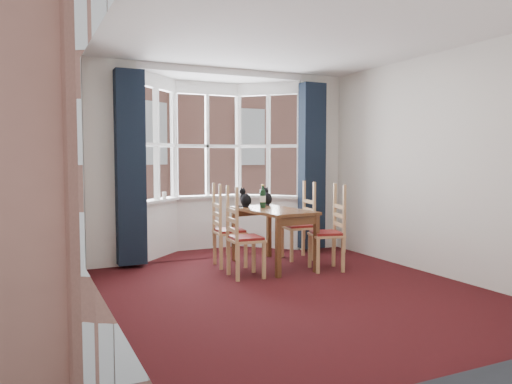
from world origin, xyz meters
TOP-DOWN VIEW (x-y plane):
  - floor at (0.00, 0.00)m, footprint 4.50×4.50m
  - ceiling at (0.00, 0.00)m, footprint 4.50×4.50m
  - wall_left at (-2.00, 0.00)m, footprint 0.00×4.50m
  - wall_right at (2.00, 0.00)m, footprint 0.00×4.50m
  - wall_near at (0.00, -2.25)m, footprint 4.00×0.00m
  - wall_back_pier_left at (-1.65, 2.25)m, footprint 0.70×0.12m
  - wall_back_pier_right at (1.65, 2.25)m, footprint 0.70×0.12m
  - bay_window at (0.00, 2.75)m, footprint 2.76×0.94m
  - curtain_left at (-1.42, 2.07)m, footprint 0.38×0.22m
  - curtain_right at (1.42, 2.07)m, footprint 0.38×0.22m
  - dining_table at (0.35, 1.32)m, footprint 0.79×1.33m
  - chair_left_near at (-0.33, 0.93)m, footprint 0.43×0.45m
  - chair_left_far at (-0.27, 1.59)m, footprint 0.45×0.46m
  - chair_right_near at (0.97, 0.80)m, footprint 0.49×0.51m
  - chair_right_far at (0.99, 1.60)m, footprint 0.45×0.46m
  - cat_left at (0.13, 1.76)m, footprint 0.21×0.24m
  - cat_right at (0.53, 1.88)m, footprint 0.17×0.22m
  - wine_bottle at (0.31, 1.56)m, footprint 0.08×0.08m
  - candle_tall at (-0.82, 2.60)m, footprint 0.06×0.06m
  - street at (0.00, 32.25)m, footprint 80.00×80.00m
  - tenement_building at (0.00, 14.01)m, footprint 18.40×7.80m

SIDE VIEW (x-z plane):
  - street at x=0.00m, z-range -6.00..-6.00m
  - floor at x=0.00m, z-range 0.00..0.00m
  - chair_left_near at x=-0.33m, z-range 0.01..0.93m
  - chair_left_far at x=-0.27m, z-range 0.01..0.93m
  - chair_right_near at x=0.97m, z-range 0.01..0.93m
  - chair_right_far at x=0.99m, z-range 0.01..0.93m
  - dining_table at x=0.35m, z-range 0.28..1.07m
  - cat_right at x=0.53m, z-range 0.75..1.03m
  - cat_left at x=0.13m, z-range 0.75..1.04m
  - candle_tall at x=-0.82m, z-range 0.87..0.98m
  - wine_bottle at x=0.31m, z-range 0.77..1.09m
  - curtain_left at x=-1.42m, z-range 0.05..2.65m
  - curtain_right at x=1.42m, z-range 0.05..2.65m
  - wall_left at x=-2.00m, z-range -0.85..3.65m
  - wall_right at x=2.00m, z-range -0.85..3.65m
  - wall_near at x=0.00m, z-range -0.60..3.40m
  - wall_back_pier_left at x=-1.65m, z-range 0.00..2.80m
  - wall_back_pier_right at x=1.65m, z-range 0.00..2.80m
  - bay_window at x=0.00m, z-range 0.00..2.80m
  - tenement_building at x=0.00m, z-range -6.00..9.20m
  - ceiling at x=0.00m, z-range 2.80..2.80m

